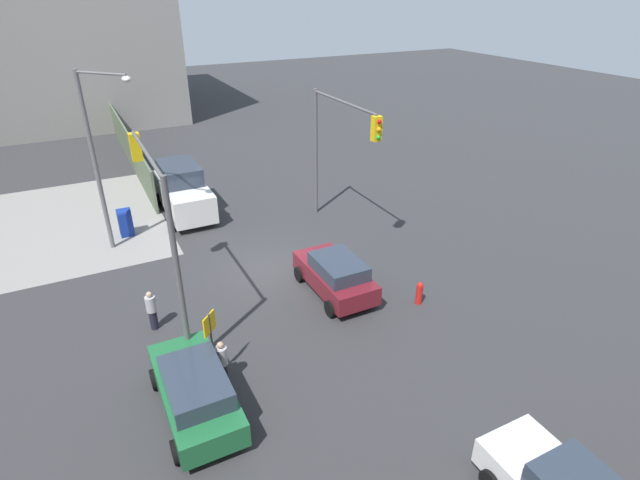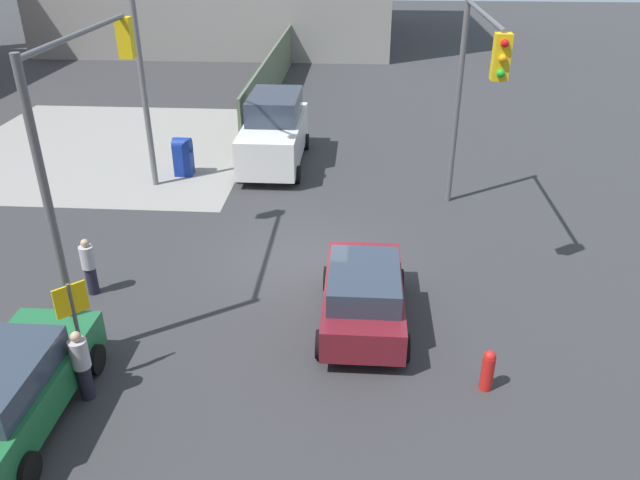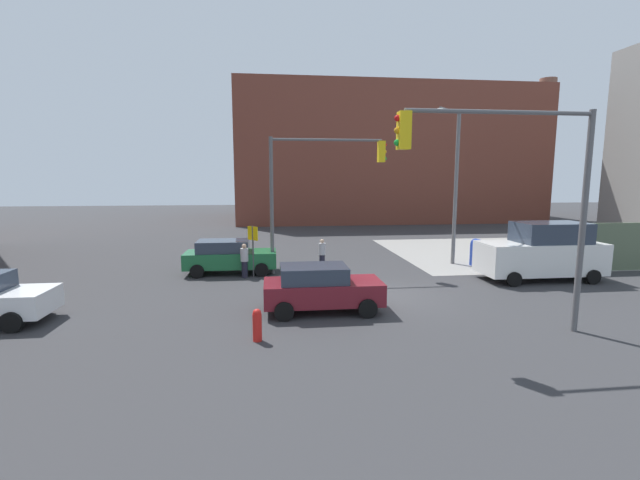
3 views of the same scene
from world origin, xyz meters
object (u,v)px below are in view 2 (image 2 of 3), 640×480
object	(u,v)px
mailbox_blue	(183,155)
hatchback_green	(10,388)
street_lamp_corner	(144,52)
traffic_signal_se_corner	(473,78)
traffic_signal_nw_corner	(84,121)
fire_hydrant	(488,369)
van_white_delivery	(274,131)
pedestrian_crossing	(82,364)
pedestrian_waiting	(89,266)
coupe_maroon	(364,294)

from	to	relation	value
mailbox_blue	hatchback_green	bearing A→B (deg)	-179.23
street_lamp_corner	traffic_signal_se_corner	bearing A→B (deg)	-104.92
traffic_signal_nw_corner	mailbox_blue	distance (m)	9.39
traffic_signal_se_corner	mailbox_blue	xyz separation A→B (m)	(3.94, 9.50, -3.89)
street_lamp_corner	fire_hydrant	xyz separation A→B (m)	(-9.94, -9.74, -4.22)
traffic_signal_nw_corner	fire_hydrant	xyz separation A→B (m)	(-2.66, -8.70, -4.15)
hatchback_green	van_white_delivery	size ratio (longest dim) A/B	0.81
traffic_signal_nw_corner	mailbox_blue	world-z (taller)	traffic_signal_nw_corner
pedestrian_crossing	pedestrian_waiting	bearing A→B (deg)	-111.63
street_lamp_corner	van_white_delivery	bearing A→B (deg)	-54.24
traffic_signal_nw_corner	pedestrian_waiting	size ratio (longest dim) A/B	4.21
coupe_maroon	fire_hydrant	bearing A→B (deg)	-129.83
fire_hydrant	hatchback_green	xyz separation A→B (m)	(-1.60, 9.03, 0.36)
street_lamp_corner	mailbox_blue	xyz separation A→B (m)	(1.26, -0.54, -3.94)
traffic_signal_se_corner	coupe_maroon	world-z (taller)	traffic_signal_se_corner
traffic_signal_se_corner	pedestrian_crossing	size ratio (longest dim) A/B	4.09
van_white_delivery	pedestrian_crossing	world-z (taller)	van_white_delivery
traffic_signal_se_corner	van_white_delivery	bearing A→B (deg)	49.56
van_white_delivery	fire_hydrant	bearing A→B (deg)	-154.59
mailbox_blue	coupe_maroon	size ratio (longest dim) A/B	0.35
van_white_delivery	pedestrian_crossing	distance (m)	13.59
hatchback_green	van_white_delivery	world-z (taller)	van_white_delivery
fire_hydrant	coupe_maroon	size ratio (longest dim) A/B	0.23
hatchback_green	traffic_signal_nw_corner	bearing A→B (deg)	-4.41
fire_hydrant	coupe_maroon	distance (m)	3.31
traffic_signal_se_corner	hatchback_green	bearing A→B (deg)	133.52
traffic_signal_nw_corner	street_lamp_corner	size ratio (longest dim) A/B	0.81
street_lamp_corner	traffic_signal_nw_corner	bearing A→B (deg)	-171.86
fire_hydrant	pedestrian_crossing	xyz separation A→B (m)	(-0.80, 8.00, 0.33)
traffic_signal_nw_corner	hatchback_green	xyz separation A→B (m)	(-4.25, 0.33, -3.80)
traffic_signal_nw_corner	pedestrian_waiting	distance (m)	3.92
street_lamp_corner	mailbox_blue	bearing A→B (deg)	-23.19
fire_hydrant	pedestrian_crossing	size ratio (longest dim) A/B	0.59
traffic_signal_se_corner	coupe_maroon	bearing A→B (deg)	151.28
pedestrian_waiting	traffic_signal_nw_corner	bearing A→B (deg)	-139.00
traffic_signal_nw_corner	fire_hydrant	world-z (taller)	traffic_signal_nw_corner
pedestrian_waiting	van_white_delivery	bearing A→B (deg)	-42.35
street_lamp_corner	fire_hydrant	bearing A→B (deg)	-135.57
traffic_signal_nw_corner	pedestrian_crossing	bearing A→B (deg)	-168.55
traffic_signal_nw_corner	coupe_maroon	size ratio (longest dim) A/B	1.60
coupe_maroon	van_white_delivery	size ratio (longest dim) A/B	0.75
fire_hydrant	van_white_delivery	xyz separation A→B (m)	(12.63, 6.00, 0.79)
pedestrian_crossing	street_lamp_corner	bearing A→B (deg)	-122.64
hatchback_green	pedestrian_crossing	bearing A→B (deg)	-52.26
mailbox_blue	coupe_maroon	xyz separation A→B (m)	(-9.09, -6.68, 0.08)
traffic_signal_se_corner	traffic_signal_nw_corner	bearing A→B (deg)	117.09
hatchback_green	pedestrian_crossing	size ratio (longest dim) A/B	2.74
street_lamp_corner	fire_hydrant	distance (m)	14.54
street_lamp_corner	coupe_maroon	xyz separation A→B (m)	(-7.83, -7.22, -3.86)
street_lamp_corner	van_white_delivery	size ratio (longest dim) A/B	1.48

